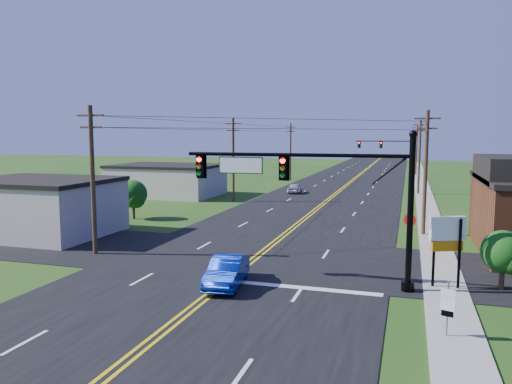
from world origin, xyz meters
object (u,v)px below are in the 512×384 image
(signal_mast_far, at_px, (386,149))
(route_sign, at_px, (448,305))
(stop_sign, at_px, (410,224))
(blue_car, at_px, (227,272))
(signal_mast_main, at_px, (314,187))

(signal_mast_far, bearing_deg, route_sign, -85.75)
(stop_sign, bearing_deg, signal_mast_far, 108.57)
(signal_mast_far, height_order, stop_sign, signal_mast_far)
(blue_car, relative_size, route_sign, 2.04)
(blue_car, xyz_separation_m, stop_sign, (8.38, 10.61, 0.97))
(blue_car, bearing_deg, signal_mast_main, 15.23)
(signal_mast_main, xyz_separation_m, blue_car, (-3.88, -1.65, -4.05))
(route_sign, bearing_deg, signal_mast_main, 158.69)
(signal_mast_far, xyz_separation_m, blue_car, (-3.98, -73.65, -3.84))
(blue_car, relative_size, stop_sign, 1.84)
(signal_mast_main, distance_m, signal_mast_far, 72.00)
(signal_mast_far, xyz_separation_m, stop_sign, (4.40, -63.04, -2.88))
(signal_mast_main, height_order, blue_car, signal_mast_main)
(signal_mast_main, height_order, route_sign, signal_mast_main)
(blue_car, height_order, route_sign, route_sign)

